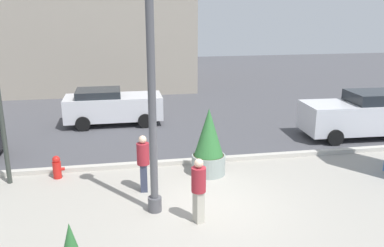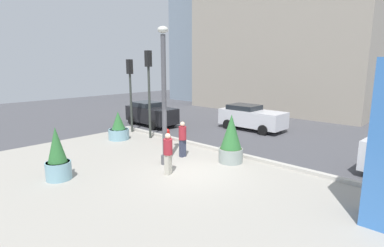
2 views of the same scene
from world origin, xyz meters
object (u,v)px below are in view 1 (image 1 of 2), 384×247
Objects in this scene: lamp_post at (152,107)px; potted_plant_mid_plaza at (209,144)px; fire_hydrant at (57,167)px; pedestrian_on_sidewalk at (143,161)px; car_far_lane at (359,115)px; car_intersection at (112,106)px; pedestrian_crossing at (199,187)px.

potted_plant_mid_plaza is (1.94, 2.19, -1.83)m from lamp_post.
fire_hydrant is (-4.75, 0.50, -0.64)m from potted_plant_mid_plaza.
fire_hydrant is 0.44× the size of pedestrian_on_sidewalk.
pedestrian_on_sidewalk is at bearing -158.19° from car_far_lane.
car_intersection is at bearing 74.31° from fire_hydrant.
pedestrian_on_sidewalk is at bearing -82.93° from car_intersection.
lamp_post is at bearing -151.06° from car_far_lane.
potted_plant_mid_plaza reaches higher than pedestrian_crossing.
fire_hydrant is at bearing 151.62° from pedestrian_on_sidewalk.
fire_hydrant is 0.17× the size of car_far_lane.
potted_plant_mid_plaza is at bearing 23.15° from pedestrian_on_sidewalk.
car_far_lane is at bearing 21.81° from pedestrian_on_sidewalk.
car_far_lane reaches higher than car_intersection.
car_far_lane is at bearing -20.80° from car_intersection.
potted_plant_mid_plaza is 7.21m from car_intersection.
pedestrian_on_sidewalk is (0.92, -7.44, 0.10)m from car_intersection.
lamp_post is 3.43× the size of pedestrian_on_sidewalk.
car_far_lane is (10.01, -3.80, 0.10)m from car_intersection.
pedestrian_crossing is (3.83, -3.44, 0.57)m from fire_hydrant.
pedestrian_crossing is at bearing -41.92° from fire_hydrant.
pedestrian_on_sidewalk reaches higher than fire_hydrant.
lamp_post is at bearing 143.83° from pedestrian_crossing.
pedestrian_crossing is at bearing -77.26° from car_intersection.
potted_plant_mid_plaza is 0.50× the size of car_intersection.
pedestrian_on_sidewalk is (2.62, -1.41, 0.58)m from fire_hydrant.
potted_plant_mid_plaza is 2.32m from pedestrian_on_sidewalk.
potted_plant_mid_plaza is 4.82m from fire_hydrant.
lamp_post is at bearing -82.69° from car_intersection.
pedestrian_on_sidewalk is (-9.09, -3.64, 0.01)m from car_far_lane.
potted_plant_mid_plaza reaches higher than pedestrian_on_sidewalk.
pedestrian_crossing is (-0.91, -2.94, -0.07)m from potted_plant_mid_plaza.
pedestrian_crossing is (-7.87, -5.66, -0.00)m from car_far_lane.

